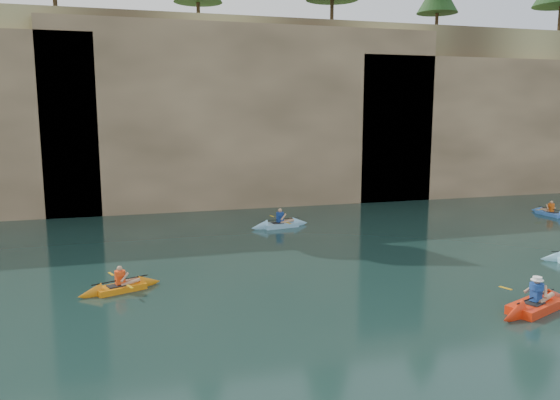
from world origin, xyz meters
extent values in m
plane|color=black|center=(0.00, 0.00, 0.00)|extent=(160.00, 160.00, 0.00)
cube|color=tan|center=(0.00, 30.00, 6.00)|extent=(70.00, 16.00, 12.00)
cube|color=tan|center=(2.00, 22.60, 5.70)|extent=(24.00, 2.40, 11.40)
cube|color=tan|center=(22.00, 22.60, 4.92)|extent=(26.00, 2.40, 9.84)
cube|color=black|center=(-4.00, 21.95, 1.60)|extent=(3.50, 1.00, 3.20)
cube|color=black|center=(10.00, 21.95, 2.25)|extent=(5.00, 1.00, 4.50)
cube|color=red|center=(5.99, 2.23, 0.15)|extent=(2.82, 1.77, 0.31)
cone|color=red|center=(7.17, 2.69, 0.15)|extent=(1.18, 1.10, 0.81)
cone|color=red|center=(4.81, 1.76, 0.15)|extent=(1.18, 1.10, 0.81)
cube|color=black|center=(5.85, 2.17, 0.28)|extent=(0.70, 0.67, 0.04)
cube|color=#1C439B|center=(5.99, 2.23, 0.57)|extent=(0.41, 0.34, 0.51)
sphere|color=tan|center=(5.99, 2.23, 0.94)|extent=(0.21, 0.21, 0.21)
cylinder|color=black|center=(5.99, 2.23, 0.45)|extent=(2.01, 0.83, 0.04)
cube|color=gold|center=(5.64, 3.13, 0.45)|extent=(0.23, 0.42, 0.02)
cylinder|color=white|center=(5.99, 2.23, 0.98)|extent=(0.37, 0.37, 0.10)
cube|color=orange|center=(-6.00, 7.57, 0.12)|extent=(2.28, 1.40, 0.24)
cone|color=orange|center=(-5.04, 7.93, 0.12)|extent=(0.95, 0.88, 0.65)
cone|color=orange|center=(-6.97, 7.21, 0.12)|extent=(0.95, 0.88, 0.65)
cube|color=black|center=(-6.14, 7.51, 0.21)|extent=(0.66, 0.57, 0.04)
cube|color=#F64514|center=(-6.00, 7.57, 0.46)|extent=(0.35, 0.28, 0.44)
sphere|color=tan|center=(-6.00, 7.57, 0.77)|extent=(0.18, 0.18, 0.18)
cylinder|color=black|center=(-6.00, 7.57, 0.38)|extent=(1.82, 0.71, 0.04)
cube|color=gold|center=(-6.31, 8.38, 0.38)|extent=(0.22, 0.42, 0.02)
cube|color=gold|center=(-5.70, 6.76, 0.38)|extent=(0.22, 0.42, 0.02)
cone|color=#98E1FF|center=(10.51, 6.60, 0.12)|extent=(0.96, 0.91, 0.68)
cube|color=#87BDE2|center=(1.90, 15.74, 0.14)|extent=(2.58, 1.18, 0.27)
cone|color=#87BDE2|center=(3.05, 15.93, 0.14)|extent=(0.99, 0.88, 0.74)
cone|color=#87BDE2|center=(0.74, 15.54, 0.14)|extent=(0.99, 0.88, 0.74)
cube|color=black|center=(1.75, 15.71, 0.24)|extent=(0.62, 0.55, 0.04)
cube|color=navy|center=(1.90, 15.74, 0.53)|extent=(0.37, 0.27, 0.50)
sphere|color=tan|center=(1.90, 15.74, 0.89)|extent=(0.21, 0.21, 0.21)
cylinder|color=black|center=(1.90, 15.74, 0.41)|extent=(2.17, 0.40, 0.04)
cube|color=gold|center=(1.73, 16.72, 0.41)|extent=(0.15, 0.43, 0.02)
cube|color=gold|center=(2.06, 14.76, 0.41)|extent=(0.15, 0.43, 0.02)
cube|color=#4584ED|center=(17.72, 14.53, 0.12)|extent=(0.74, 2.34, 0.24)
cone|color=#4584ED|center=(17.69, 15.62, 0.12)|extent=(0.67, 0.84, 0.65)
cube|color=black|center=(17.73, 14.38, 0.21)|extent=(0.42, 0.56, 0.04)
cube|color=#DF5A12|center=(17.72, 14.53, 0.46)|extent=(0.20, 0.30, 0.43)
sphere|color=tan|center=(17.72, 14.53, 0.77)|extent=(0.18, 0.18, 0.18)
cylinder|color=black|center=(17.72, 14.53, 0.38)|extent=(0.09, 1.91, 0.04)
cube|color=gold|center=(16.87, 14.50, 0.38)|extent=(0.42, 0.09, 0.02)
camera|label=1|loc=(-5.73, -10.69, 5.96)|focal=35.00mm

